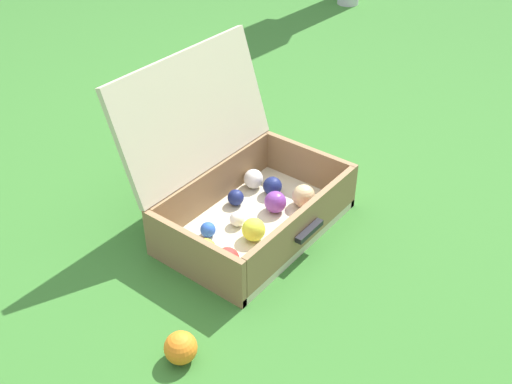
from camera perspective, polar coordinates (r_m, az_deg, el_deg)
The scene contains 3 objects.
ground_plane at distance 1.80m, azimuth -1.13°, elevation -2.90°, with size 16.00×16.00×0.00m, color #336B28.
open_suitcase at distance 1.74m, azimuth -1.35°, elevation 0.07°, with size 0.55×0.48×0.48m.
stray_ball_on_grass at distance 1.42m, azimuth -7.15°, elevation -14.44°, with size 0.08×0.08×0.08m, color orange.
Camera 1 is at (-1.09, -0.89, 1.12)m, focal length 42.21 mm.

